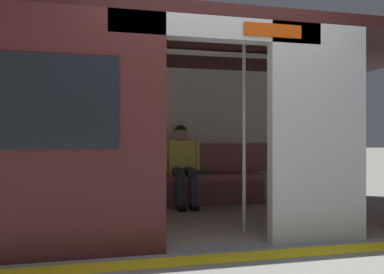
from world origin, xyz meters
The scene contains 9 objects.
ground_plane centered at (0.00, 0.00, 0.00)m, with size 60.00×60.00×0.00m, color gray.
platform_edge_strip centered at (0.00, 0.30, 0.00)m, with size 8.00×0.24×0.01m, color yellow.
train_car centered at (0.06, -1.18, 1.45)m, with size 6.40×2.70×2.19m.
bench_seat centered at (0.00, -2.19, 0.35)m, with size 2.68×0.44×0.45m.
person_seated centered at (-0.10, -2.14, 0.67)m, with size 0.55×0.67×1.18m.
handbag centered at (0.37, -2.26, 0.54)m, with size 0.26×0.15×0.17m.
book centered at (-0.49, -2.27, 0.46)m, with size 0.15×0.22×0.03m, color #33723F.
grab_pole_door centered at (0.43, -0.48, 1.02)m, with size 0.04×0.04×2.05m, color silver.
grab_pole_far centered at (-0.43, -0.49, 1.02)m, with size 0.04×0.04×2.05m, color silver.
Camera 1 is at (1.01, 3.30, 0.99)m, focal length 35.76 mm.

